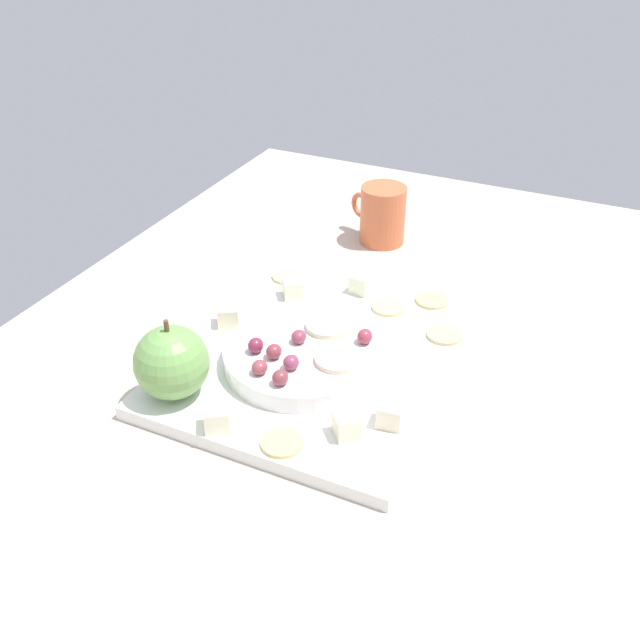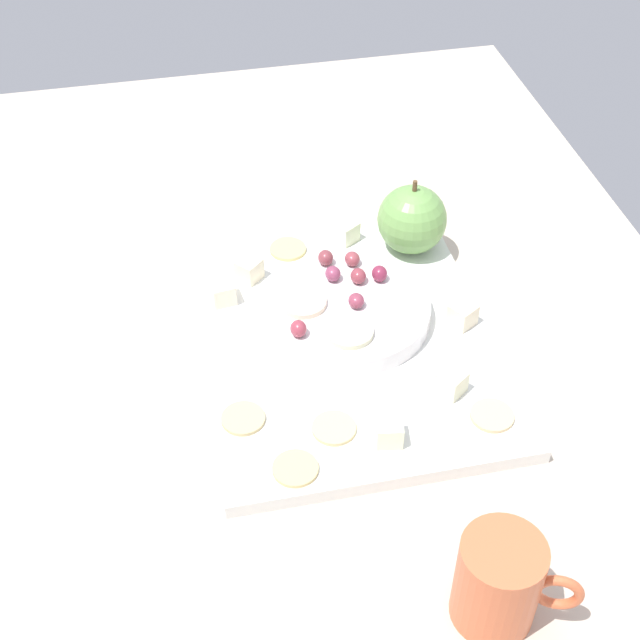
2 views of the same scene
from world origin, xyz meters
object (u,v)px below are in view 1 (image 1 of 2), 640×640
object	(u,v)px
cheese_cube_2	(347,425)
cracker_3	(282,443)
cup	(382,215)
apple_slice_0	(337,359)
cheese_cube_0	(391,414)
cheese_cube_4	(293,288)
grape_5	(299,337)
grape_6	(365,336)
grape_0	(280,378)
grape_1	(260,367)
grape_3	(256,345)
cracker_2	(288,276)
cheese_cube_3	(228,316)
cracker_0	(432,300)
platter	(322,355)
grape_2	(274,352)
cheese_cube_5	(361,284)
apple_whole	(172,362)
grape_4	(291,362)
serving_dish	(303,355)
cheese_cube_1	(217,418)
cracker_4	(444,335)
cracker_1	(388,307)
apple_slice_1	(327,326)

from	to	relation	value
cheese_cube_2	cracker_3	bearing A→B (deg)	-52.41
cup	apple_slice_0	bearing A→B (deg)	13.38
apple_slice_0	cheese_cube_0	bearing A→B (deg)	59.21
cheese_cube_4	cracker_3	xyz separation A→B (cm)	(24.69, 11.31, -1.00)
cheese_cube_0	apple_slice_0	distance (cm)	9.13
grape_5	grape_6	bearing A→B (deg)	114.23
grape_0	grape_1	distance (cm)	2.87
grape_3	cup	world-z (taller)	cup
cheese_cube_0	apple_slice_0	world-z (taller)	apple_slice_0
cracker_2	grape_5	bearing A→B (deg)	31.25
cheese_cube_4	cracker_3	world-z (taller)	cheese_cube_4
cheese_cube_3	cheese_cube_2	bearing A→B (deg)	59.94
cracker_0	grape_3	distance (cm)	25.24
platter	grape_6	distance (cm)	6.27
cracker_2	grape_0	xyz separation A→B (cm)	(22.88, 10.99, 2.76)
grape_2	platter	bearing A→B (deg)	156.28
cheese_cube_5	grape_2	distance (cm)	20.07
grape_3	cheese_cube_0	bearing A→B (deg)	81.41
apple_whole	cracker_0	xyz separation A→B (cm)	(-28.68, 18.82, -3.69)
cracker_3	grape_4	distance (cm)	9.56
serving_dish	cheese_cube_4	size ratio (longest dim) A/B	7.24
cheese_cube_3	cracker_3	xyz separation A→B (cm)	(15.72, 15.43, -1.00)
cheese_cube_1	grape_5	bearing A→B (deg)	171.20
grape_6	cracker_4	bearing A→B (deg)	139.48
cheese_cube_2	grape_5	bearing A→B (deg)	-133.66
grape_1	grape_3	distance (cm)	3.83
grape_6	cheese_cube_5	bearing A→B (deg)	-156.50
cheese_cube_2	cracker_4	xyz separation A→B (cm)	(-20.30, 3.70, -1.00)
cracker_4	apple_slice_0	size ratio (longest dim) A/B	0.86
cracker_1	grape_6	bearing A→B (deg)	6.11
cracker_2	grape_2	xyz separation A→B (cm)	(19.18, 8.28, 2.75)
cracker_4	cheese_cube_3	bearing A→B (deg)	-70.70
serving_dish	apple_slice_1	world-z (taller)	apple_slice_1
cheese_cube_3	grape_5	world-z (taller)	grape_5
apple_slice_1	grape_1	bearing A→B (deg)	-14.91
cheese_cube_1	cheese_cube_2	xyz separation A→B (cm)	(-4.44, 11.88, 0.00)
cheese_cube_1	apple_slice_1	xyz separation A→B (cm)	(-17.61, 3.75, 1.24)
grape_4	cracker_1	bearing A→B (deg)	167.82
cracker_4	grape_0	distance (cm)	22.07
cheese_cube_4	apple_slice_0	distance (cm)	17.59
grape_1	grape_5	bearing A→B (deg)	169.95
apple_whole	cheese_cube_5	xyz separation A→B (cm)	(-27.11, 9.86, -2.69)
grape_6	serving_dish	bearing A→B (deg)	-57.35
cheese_cube_5	cracker_0	bearing A→B (deg)	99.89
cheese_cube_0	cheese_cube_2	distance (cm)	4.61
cheese_cube_5	grape_3	xyz separation A→B (cm)	(19.78, -4.22, 1.79)
cracker_3	apple_slice_1	xyz separation A→B (cm)	(-17.05, -3.09, 2.24)
apple_whole	grape_6	world-z (taller)	apple_whole
cheese_cube_0	grape_3	bearing A→B (deg)	-98.59
apple_whole	cheese_cube_4	bearing A→B (deg)	173.80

